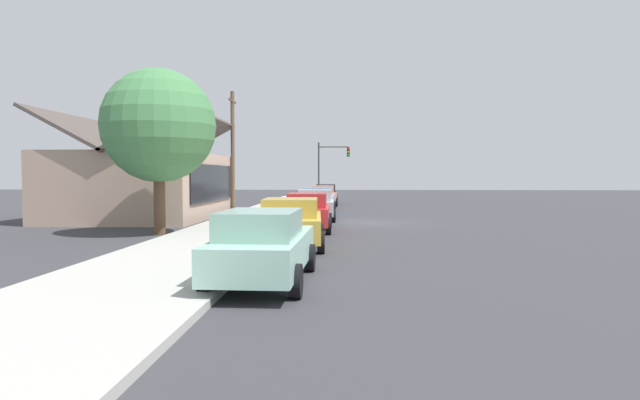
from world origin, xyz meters
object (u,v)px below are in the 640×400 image
object	(u,v)px
car_skyblue	(319,200)
traffic_light_main	(331,162)
car_mustard	(291,222)
car_coral	(322,197)
car_charcoal	(326,194)
utility_pole_wooden	(233,149)
car_seafoam	(263,246)
car_cherry	(308,212)
shade_tree	(159,126)
fire_hydrant_red	(290,209)
car_silver	(315,204)

from	to	relation	value
car_skyblue	traffic_light_main	bearing A→B (deg)	0.28
car_mustard	car_coral	size ratio (longest dim) A/B	0.98
car_charcoal	utility_pole_wooden	distance (m)	12.32
traffic_light_main	car_seafoam	bearing A→B (deg)	179.45
utility_pole_wooden	car_charcoal	bearing A→B (deg)	-26.85
car_cherry	car_skyblue	bearing A→B (deg)	-0.48
car_charcoal	shade_tree	world-z (taller)	shade_tree
car_mustard	traffic_light_main	xyz separation A→B (m)	(31.11, -0.35, 2.67)
car_seafoam	traffic_light_main	size ratio (longest dim) A/B	0.92
car_cherry	shade_tree	distance (m)	6.80
car_cherry	fire_hydrant_red	size ratio (longest dim) A/B	6.42
car_seafoam	car_silver	xyz separation A→B (m)	(16.66, -0.14, 0.00)
car_charcoal	utility_pole_wooden	xyz separation A→B (m)	(-10.63, 5.38, 3.11)
car_mustard	traffic_light_main	size ratio (longest dim) A/B	0.91
traffic_light_main	car_mustard	bearing A→B (deg)	179.36
car_seafoam	shade_tree	bearing A→B (deg)	31.54
traffic_light_main	car_coral	bearing A→B (deg)	178.16
shade_tree	fire_hydrant_red	world-z (taller)	shade_tree
car_mustard	utility_pole_wooden	distance (m)	17.63
car_cherry	utility_pole_wooden	distance (m)	12.97
car_mustard	car_coral	xyz separation A→B (m)	(21.26, -0.03, -0.00)
car_mustard	utility_pole_wooden	xyz separation A→B (m)	(16.52, 5.31, 3.11)
car_skyblue	fire_hydrant_red	distance (m)	4.32
car_seafoam	car_skyblue	xyz separation A→B (m)	(22.05, -0.05, 0.00)
car_charcoal	utility_pole_wooden	world-z (taller)	utility_pole_wooden
car_seafoam	fire_hydrant_red	distance (m)	18.00
car_seafoam	shade_tree	distance (m)	11.48
car_silver	car_coral	distance (m)	10.46
car_cherry	car_charcoal	distance (m)	21.97
car_skyblue	car_coral	distance (m)	5.08
car_silver	shade_tree	distance (m)	9.75
shade_tree	car_silver	bearing A→B (deg)	-38.20
shade_tree	fire_hydrant_red	distance (m)	10.16
utility_pole_wooden	traffic_light_main	bearing A→B (deg)	-21.20
car_charcoal	car_mustard	bearing A→B (deg)	178.56
shade_tree	traffic_light_main	world-z (taller)	shade_tree
car_cherry	car_skyblue	xyz separation A→B (m)	(11.01, 0.12, 0.00)
car_coral	utility_pole_wooden	distance (m)	7.79
car_charcoal	fire_hydrant_red	size ratio (longest dim) A/B	6.44
car_mustard	car_silver	bearing A→B (deg)	-3.69
car_mustard	car_skyblue	distance (m)	16.18
car_seafoam	car_cherry	xyz separation A→B (m)	(11.04, -0.18, -0.00)
car_mustard	car_charcoal	size ratio (longest dim) A/B	1.04
car_silver	car_skyblue	world-z (taller)	same
shade_tree	fire_hydrant_red	size ratio (longest dim) A/B	9.06
car_charcoal	car_cherry	bearing A→B (deg)	178.96
car_silver	fire_hydrant_red	xyz separation A→B (m)	(1.29, 1.44, -0.32)
car_cherry	fire_hydrant_red	xyz separation A→B (m)	(6.91, 1.48, -0.32)
car_mustard	shade_tree	xyz separation A→B (m)	(3.62, 5.51, 3.40)
car_skyblue	traffic_light_main	size ratio (longest dim) A/B	0.92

